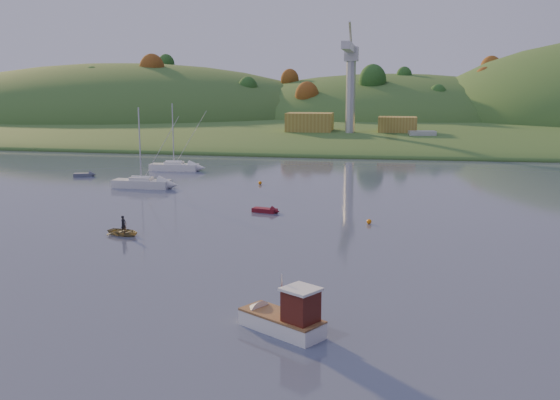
% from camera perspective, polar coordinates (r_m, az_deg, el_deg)
% --- Properties ---
extents(ground, '(500.00, 500.00, 0.00)m').
position_cam_1_polar(ground, '(33.82, -12.48, -14.08)').
color(ground, '#323C52').
rests_on(ground, ground).
extents(far_shore, '(620.00, 220.00, 1.50)m').
position_cam_1_polar(far_shore, '(258.90, 7.70, 7.32)').
color(far_shore, '#294F1F').
rests_on(far_shore, ground).
extents(shore_slope, '(640.00, 150.00, 7.00)m').
position_cam_1_polar(shore_slope, '(194.12, 6.75, 6.31)').
color(shore_slope, '#294F1F').
rests_on(shore_slope, ground).
extents(hill_left, '(170.00, 140.00, 44.00)m').
position_cam_1_polar(hill_left, '(250.53, -13.85, 7.01)').
color(hill_left, '#294F1F').
rests_on(hill_left, ground).
extents(hill_center, '(140.00, 120.00, 36.00)m').
position_cam_1_polar(hill_center, '(238.64, 9.88, 7.00)').
color(hill_center, '#294F1F').
rests_on(hill_center, ground).
extents(hillside_trees, '(280.00, 50.00, 32.00)m').
position_cam_1_polar(hillside_trees, '(214.04, 7.10, 6.69)').
color(hillside_trees, '#20491A').
rests_on(hillside_trees, ground).
extents(wharf, '(42.00, 16.00, 2.40)m').
position_cam_1_polar(wharf, '(150.94, 7.59, 5.57)').
color(wharf, slate).
rests_on(wharf, ground).
extents(shed_west, '(11.00, 8.00, 4.80)m').
position_cam_1_polar(shed_west, '(152.87, 2.73, 7.06)').
color(shed_west, olive).
rests_on(shed_west, wharf).
extents(shed_east, '(9.00, 7.00, 4.00)m').
position_cam_1_polar(shed_east, '(152.52, 10.68, 6.73)').
color(shed_east, olive).
rests_on(shed_east, wharf).
extents(dock_crane, '(3.20, 28.00, 20.30)m').
position_cam_1_polar(dock_crane, '(147.02, 6.47, 11.70)').
color(dock_crane, '#B7B7BC').
rests_on(dock_crane, wharf).
extents(fishing_boat, '(6.17, 4.87, 3.90)m').
position_cam_1_polar(fishing_boat, '(36.46, -0.33, -10.51)').
color(fishing_boat, white).
rests_on(fishing_boat, ground).
extents(sailboat_near, '(7.98, 2.67, 10.96)m').
position_cam_1_polar(sailboat_near, '(104.30, -9.66, 3.07)').
color(sailboat_near, white).
rests_on(sailboat_near, ground).
extents(sailboat_far, '(7.92, 2.47, 10.95)m').
position_cam_1_polar(sailboat_far, '(87.58, -12.56, 1.57)').
color(sailboat_far, silver).
rests_on(sailboat_far, ground).
extents(canoe, '(3.74, 3.09, 0.67)m').
position_cam_1_polar(canoe, '(60.42, -14.10, -2.83)').
color(canoe, '#9C8C56').
rests_on(canoe, ground).
extents(paddler, '(0.53, 0.67, 1.62)m').
position_cam_1_polar(paddler, '(60.32, -14.12, -2.39)').
color(paddler, black).
rests_on(paddler, ground).
extents(red_tender, '(3.37, 1.84, 1.09)m').
position_cam_1_polar(red_tender, '(68.83, -0.95, -0.99)').
color(red_tender, maroon).
rests_on(red_tender, ground).
extents(grey_dinghy, '(3.54, 2.23, 1.24)m').
position_cam_1_polar(grey_dinghy, '(100.75, -17.18, 2.23)').
color(grey_dinghy, '#51586A').
rests_on(grey_dinghy, ground).
extents(work_vessel, '(14.57, 6.77, 3.61)m').
position_cam_1_polar(work_vessel, '(146.16, 12.83, 5.27)').
color(work_vessel, '#4E5967').
rests_on(work_vessel, ground).
extents(buoy_1, '(0.50, 0.50, 0.50)m').
position_cam_1_polar(buoy_1, '(63.92, 8.15, -1.97)').
color(buoy_1, orange).
rests_on(buoy_1, ground).
extents(buoy_3, '(0.50, 0.50, 0.50)m').
position_cam_1_polar(buoy_3, '(88.35, -1.83, 1.58)').
color(buoy_3, orange).
rests_on(buoy_3, ground).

